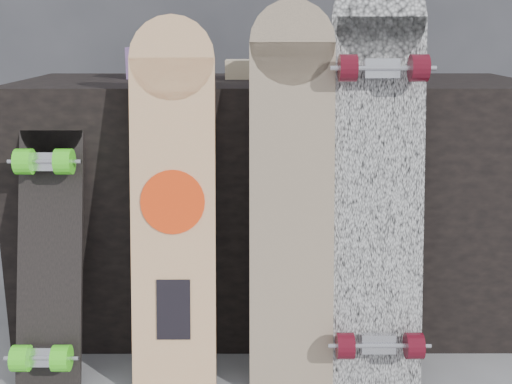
{
  "coord_description": "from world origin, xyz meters",
  "views": [
    {
      "loc": [
        -0.06,
        -1.56,
        0.96
      ],
      "look_at": [
        -0.06,
        0.2,
        0.51
      ],
      "focal_mm": 45.0,
      "sensor_mm": 36.0,
      "label": 1
    }
  ],
  "objects_px": {
    "vendor_table": "(272,201)",
    "longboard_geisha": "(173,197)",
    "longboard_cascadia": "(378,177)",
    "skateboard_dark": "(48,241)",
    "longboard_celtic": "(292,187)"
  },
  "relations": [
    {
      "from": "vendor_table",
      "to": "longboard_geisha",
      "type": "bearing_deg",
      "value": -123.36
    },
    {
      "from": "longboard_geisha",
      "to": "longboard_cascadia",
      "type": "relative_size",
      "value": 0.89
    },
    {
      "from": "skateboard_dark",
      "to": "longboard_cascadia",
      "type": "bearing_deg",
      "value": 0.16
    },
    {
      "from": "vendor_table",
      "to": "skateboard_dark",
      "type": "xyz_separation_m",
      "value": [
        -0.62,
        -0.4,
        -0.0
      ]
    },
    {
      "from": "longboard_celtic",
      "to": "skateboard_dark",
      "type": "relative_size",
      "value": 1.33
    },
    {
      "from": "longboard_geisha",
      "to": "longboard_celtic",
      "type": "relative_size",
      "value": 0.96
    },
    {
      "from": "vendor_table",
      "to": "longboard_cascadia",
      "type": "distance_m",
      "value": 0.51
    },
    {
      "from": "longboard_cascadia",
      "to": "vendor_table",
      "type": "bearing_deg",
      "value": 123.93
    },
    {
      "from": "vendor_table",
      "to": "skateboard_dark",
      "type": "bearing_deg",
      "value": -147.11
    },
    {
      "from": "longboard_geisha",
      "to": "skateboard_dark",
      "type": "xyz_separation_m",
      "value": [
        -0.35,
        0.02,
        -0.13
      ]
    },
    {
      "from": "longboard_geisha",
      "to": "skateboard_dark",
      "type": "height_order",
      "value": "longboard_geisha"
    },
    {
      "from": "longboard_geisha",
      "to": "longboard_celtic",
      "type": "distance_m",
      "value": 0.32
    },
    {
      "from": "vendor_table",
      "to": "longboard_celtic",
      "type": "xyz_separation_m",
      "value": [
        0.04,
        -0.41,
        0.15
      ]
    },
    {
      "from": "longboard_celtic",
      "to": "longboard_geisha",
      "type": "bearing_deg",
      "value": -179.01
    },
    {
      "from": "longboard_geisha",
      "to": "vendor_table",
      "type": "bearing_deg",
      "value": 56.64
    }
  ]
}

